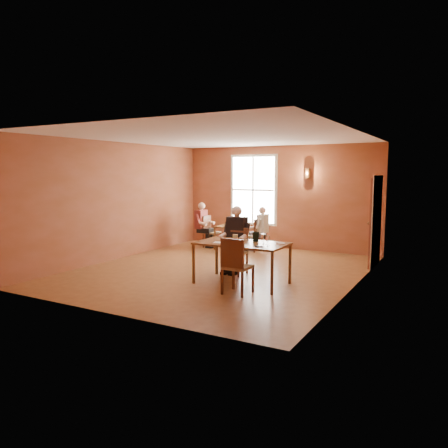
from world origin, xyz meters
The scene contains 29 objects.
ground centered at (0.00, 0.00, 0.00)m, with size 6.00×7.00×0.01m, color brown.
wall_back centered at (0.00, 3.50, 1.50)m, with size 6.00×0.04×3.00m, color brown.
wall_front centered at (0.00, -3.50, 1.50)m, with size 6.00×0.04×3.00m, color brown.
wall_left centered at (-3.00, 0.00, 1.50)m, with size 0.04×7.00×3.00m, color brown.
wall_right centered at (3.00, 0.00, 1.50)m, with size 0.04×7.00×3.00m, color brown.
ceiling centered at (0.00, 0.00, 3.00)m, with size 6.00×7.00×0.04m, color white.
window centered at (-0.80, 3.45, 1.70)m, with size 1.36×0.10×1.96m, color white.
door centered at (2.94, 2.30, 1.05)m, with size 0.12×1.04×2.10m, color maroon.
wall_sconce centered at (0.90, 3.40, 2.20)m, with size 0.16×0.16×0.28m, color brown.
main_table centered at (0.96, -0.80, 0.42)m, with size 1.78×1.00×0.84m, color brown, non-canonical shape.
chair_diner_main centered at (0.46, -0.15, 0.51)m, with size 0.45×0.45×1.01m, color #512614, non-canonical shape.
diner_main centered at (0.46, -0.18, 0.72)m, with size 0.57×0.57×1.43m, color black, non-canonical shape.
chair_empty centered at (1.22, -1.48, 0.52)m, with size 0.46×0.46×1.05m, color #5C3114, non-canonical shape.
plate_food centered at (0.70, -0.80, 0.85)m, with size 0.29×0.29×0.04m, color white.
sandwich centered at (0.76, -0.70, 0.89)m, with size 0.10×0.09×0.12m, color tan.
goblet_a centered at (1.38, -0.70, 0.94)m, with size 0.08×0.08×0.21m, color silver, non-canonical shape.
goblet_b centered at (1.57, -0.90, 0.94)m, with size 0.08×0.08×0.21m, color white, non-canonical shape.
menu_stand centered at (1.15, -0.54, 0.93)m, with size 0.12×0.06×0.20m, color black.
knife centered at (0.90, -1.03, 0.84)m, with size 0.21×0.02×0.00m, color white.
napkin centered at (0.55, -1.02, 0.84)m, with size 0.19×0.19×0.01m, color white.
side_plate centered at (1.69, -0.55, 0.84)m, with size 0.18×0.18×0.01m, color silver.
sunglasses centered at (1.48, -1.10, 0.84)m, with size 0.14×0.04×0.02m, color black.
second_table centered at (-1.10, 2.61, 0.34)m, with size 0.78×0.78×0.69m, color brown, non-canonical shape.
chair_diner_white centered at (-0.45, 2.61, 0.46)m, with size 0.41×0.41×0.93m, color #41200E, non-canonical shape.
diner_white centered at (-0.42, 2.61, 0.61)m, with size 0.49×0.49×1.23m, color silver, non-canonical shape.
chair_diner_maroon centered at (-1.75, 2.61, 0.47)m, with size 0.41×0.41×0.94m, color #4B2F18, non-canonical shape.
diner_maroon centered at (-1.78, 2.61, 0.65)m, with size 0.52×0.52×1.29m, color maroon, non-canonical shape.
cup_a centered at (-0.94, 2.53, 0.73)m, with size 0.12×0.12×0.09m, color silver.
cup_b centered at (-1.29, 2.72, 0.73)m, with size 0.09×0.09×0.09m, color white.
Camera 1 is at (4.83, -8.48, 2.23)m, focal length 35.00 mm.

